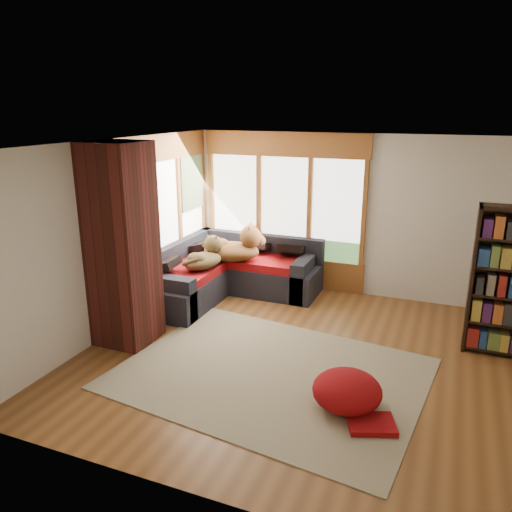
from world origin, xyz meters
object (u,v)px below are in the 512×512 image
Objects in this scene: dog_tan at (236,248)px; brick_chimney at (122,246)px; area_rug at (271,373)px; pouf at (347,390)px; sectional_sofa at (225,275)px; bookshelf at (506,283)px; dog_brindle at (205,258)px.

brick_chimney is at bearing -122.95° from dog_tan.
area_rug is 4.73× the size of pouf.
sectional_sofa is 0.65× the size of area_rug.
brick_chimney reaches higher than sectional_sofa.
pouf is at bearing -61.34° from dog_tan.
bookshelf reaches higher than area_rug.
dog_brindle is at bearing -135.70° from dog_tan.
pouf is at bearing -19.65° from area_rug.
pouf is at bearing -128.65° from bookshelf.
dog_tan reaches higher than area_rug.
area_rug is at bearing 160.35° from pouf.
dog_brindle reaches higher than sectional_sofa.
brick_chimney reaches higher than dog_tan.
dog_tan reaches higher than sectional_sofa.
pouf is (0.96, -0.34, 0.20)m from area_rug.
brick_chimney reaches higher than dog_brindle.
dog_brindle is at bearing -99.10° from sectional_sofa.
dog_brindle is (-1.70, 1.68, 0.74)m from area_rug.
sectional_sofa is 2.70× the size of dog_brindle.
brick_chimney is 2.48× the size of dog_tan.
brick_chimney is 3.19× the size of dog_brindle.
bookshelf is at bearing 16.99° from brick_chimney.
dog_tan is 0.58m from dog_brindle.
brick_chimney is at bearing 177.49° from dog_brindle.
area_rug is 1.04m from pouf.
area_rug is 4.17× the size of dog_brindle.
bookshelf is at bearing 31.93° from area_rug.
bookshelf is at bearing -23.91° from dog_tan.
pouf is at bearing -45.51° from sectional_sofa.
sectional_sofa is 0.55m from dog_tan.
brick_chimney is at bearing 175.91° from area_rug.
pouf is at bearing -9.19° from brick_chimney.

